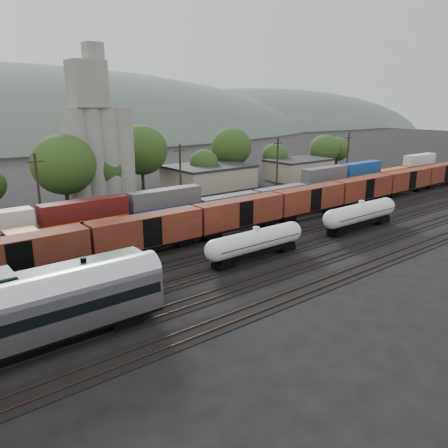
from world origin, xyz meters
TOP-DOWN VIEW (x-y plane):
  - ground at (0.00, 0.00)m, footprint 600.00×600.00m
  - tracks at (0.00, 0.00)m, footprint 180.00×33.20m
  - green_locomotive at (-19.45, -5.00)m, footprint 19.00×3.35m
  - tank_car_a at (5.27, -5.00)m, footprint 15.08×2.70m
  - tank_car_b at (26.80, -5.00)m, footprint 16.30×2.92m
  - orange_locomotive at (-13.48, 10.00)m, footprint 17.26×2.88m
  - boxcar_string at (18.94, 5.00)m, footprint 184.40×2.90m
  - container_wall at (4.49, 15.00)m, footprint 167.39×2.60m
  - grain_silo at (3.28, 36.00)m, footprint 13.40×5.00m
  - industrial_sheds at (6.63, 35.25)m, footprint 119.38×17.26m
  - tree_band at (-9.65, 38.32)m, footprint 165.10×21.32m
  - utility_poles at (0.00, 22.00)m, footprint 122.20×0.36m

SIDE VIEW (x-z plane):
  - ground at x=0.00m, z-range 0.00..0.00m
  - tracks at x=0.00m, z-range -0.05..0.15m
  - tank_car_a at x=5.27m, z-range 0.40..4.35m
  - orange_locomotive at x=-13.48m, z-range 0.31..4.63m
  - tank_car_b at x=26.80m, z-range 0.41..4.69m
  - industrial_sheds at x=6.63m, z-range 0.01..5.11m
  - container_wall at x=4.49m, z-range -0.16..5.64m
  - green_locomotive at x=-19.45m, z-range 0.33..5.36m
  - boxcar_string at x=18.94m, z-range 1.02..5.22m
  - utility_poles at x=0.00m, z-range 0.21..12.21m
  - tree_band at x=-9.65m, z-range 0.50..14.92m
  - grain_silo at x=3.28m, z-range -3.24..25.76m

